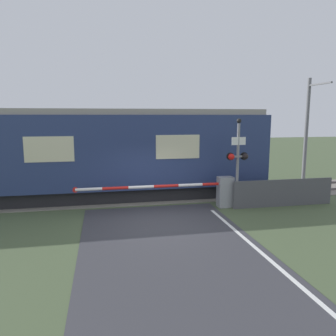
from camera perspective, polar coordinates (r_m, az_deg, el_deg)
name	(u,v)px	position (r m, az deg, el deg)	size (l,w,h in m)	color
ground_plane	(158,223)	(11.34, -1.72, -9.52)	(80.00, 80.00, 0.00)	#475638
track_bed	(144,195)	(15.01, -4.21, -4.80)	(36.00, 3.20, 0.13)	slate
train	(55,154)	(14.69, -19.11, 2.24)	(18.30, 2.83, 3.90)	black
crossing_barrier	(213,191)	(13.11, 7.81, -3.98)	(6.18, 0.44, 1.22)	gray
signal_post	(238,158)	(12.95, 12.07, 1.71)	(0.87, 0.26, 3.52)	gray
catenary_pole	(307,128)	(19.78, 23.06, 6.48)	(0.20, 1.90, 5.65)	slate
roadside_fence	(284,193)	(14.00, 19.47, -4.11)	(4.27, 0.06, 1.10)	#4C4C51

